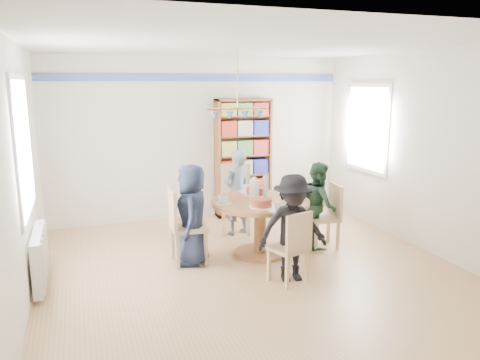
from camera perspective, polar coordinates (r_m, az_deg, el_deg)
name	(u,v)px	position (r m, az deg, el deg)	size (l,w,h in m)	color
ground	(251,269)	(5.92, 1.29, -10.76)	(5.00, 5.00, 0.00)	tan
room_shell	(210,130)	(6.24, -3.69, 6.05)	(5.00, 5.00, 5.00)	white
radiator	(40,257)	(5.77, -23.22, -8.64)	(0.12, 1.00, 0.60)	silver
dining_table	(260,214)	(6.22, 2.47, -4.22)	(1.30, 1.30, 0.75)	brown
chair_left	(182,222)	(5.96, -7.09, -5.14)	(0.45, 0.45, 0.99)	tan
chair_right	(328,213)	(6.63, 10.70, -3.96)	(0.44, 0.44, 0.90)	tan
chair_far	(236,195)	(7.19, -0.53, -1.86)	(0.57, 0.57, 1.04)	tan
chair_near	(293,244)	(5.38, 6.44, -7.81)	(0.48, 0.48, 0.86)	tan
person_left	(192,215)	(5.92, -5.88, -4.22)	(0.63, 0.41, 1.29)	#171E33
person_right	(319,205)	(6.61, 9.55, -3.00)	(0.59, 0.46, 1.20)	#1B3623
person_far	(237,192)	(7.04, -0.38, -1.52)	(0.47, 0.31, 1.30)	gray
person_near	(292,228)	(5.43, 6.42, -5.87)	(0.81, 0.47, 1.26)	black
bookshelf	(243,159)	(8.02, 0.39, 2.59)	(0.95, 0.29, 2.01)	brown
tableware	(258,195)	(6.16, 2.17, -1.82)	(1.24, 1.24, 0.32)	white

